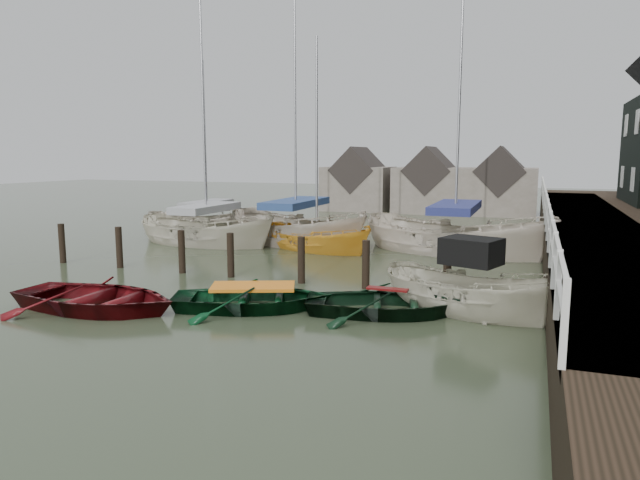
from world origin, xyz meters
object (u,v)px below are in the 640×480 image
at_px(sailboat_b, 296,243).
at_px(sailboat_c, 317,249).
at_px(rowboat_green, 253,309).
at_px(sailboat_a, 207,243).
at_px(sailboat_d, 454,251).
at_px(rowboat_red, 97,310).
at_px(rowboat_dkgreen, 387,314).
at_px(sailboat_e, 208,231).
at_px(motorboat, 468,310).

relative_size(sailboat_b, sailboat_c, 1.26).
relative_size(rowboat_green, sailboat_a, 0.33).
bearing_deg(sailboat_d, sailboat_b, 108.14).
bearing_deg(rowboat_green, rowboat_red, 90.17).
relative_size(rowboat_red, rowboat_green, 1.11).
height_order(rowboat_green, sailboat_a, sailboat_a).
bearing_deg(rowboat_dkgreen, rowboat_red, 92.50).
xyz_separation_m(rowboat_red, sailboat_c, (1.77, 10.52, 0.01)).
bearing_deg(sailboat_e, sailboat_b, -133.39).
relative_size(rowboat_dkgreen, sailboat_c, 0.42).
height_order(sailboat_b, sailboat_c, sailboat_b).
bearing_deg(motorboat, sailboat_c, 61.87).
bearing_deg(rowboat_dkgreen, sailboat_d, -17.43).
xyz_separation_m(rowboat_green, sailboat_c, (-1.78, 9.04, 0.01)).
bearing_deg(motorboat, sailboat_a, 78.28).
bearing_deg(sailboat_c, rowboat_green, -147.63).
bearing_deg(sailboat_a, sailboat_c, -79.72).
distance_m(rowboat_green, sailboat_d, 10.82).
distance_m(rowboat_red, sailboat_e, 14.61).
bearing_deg(motorboat, sailboat_e, 72.25).
height_order(sailboat_a, sailboat_c, sailboat_a).
xyz_separation_m(rowboat_red, motorboat, (8.62, 2.95, 0.09)).
bearing_deg(rowboat_dkgreen, sailboat_e, 31.16).
height_order(sailboat_b, sailboat_d, sailboat_d).
bearing_deg(rowboat_green, sailboat_e, 13.68).
xyz_separation_m(sailboat_b, sailboat_c, (1.36, -1.04, -0.04)).
relative_size(rowboat_red, sailboat_c, 0.47).
bearing_deg(sailboat_c, sailboat_b, 73.96).
bearing_deg(sailboat_b, sailboat_a, 134.00).
height_order(rowboat_red, sailboat_c, sailboat_c).
distance_m(rowboat_green, sailboat_e, 15.02).
height_order(motorboat, sailboat_d, sailboat_d).
distance_m(rowboat_green, rowboat_dkgreen, 3.32).
height_order(rowboat_dkgreen, sailboat_a, sailboat_a).
height_order(sailboat_b, sailboat_e, sailboat_b).
bearing_deg(sailboat_a, rowboat_red, -156.46).
bearing_deg(motorboat, rowboat_green, 125.99).
xyz_separation_m(rowboat_green, sailboat_d, (3.56, 10.22, 0.06)).
bearing_deg(sailboat_b, sailboat_e, 92.90).
height_order(rowboat_red, sailboat_b, sailboat_b).
bearing_deg(sailboat_d, motorboat, -153.31).
xyz_separation_m(rowboat_dkgreen, sailboat_e, (-12.08, 11.41, 0.06)).
xyz_separation_m(rowboat_green, rowboat_dkgreen, (3.24, 0.73, 0.00)).
height_order(rowboat_green, rowboat_dkgreen, rowboat_green).
distance_m(sailboat_a, sailboat_e, 4.04).
bearing_deg(sailboat_b, rowboat_dkgreen, -122.89).
height_order(rowboat_dkgreen, sailboat_c, sailboat_c).
relative_size(rowboat_dkgreen, sailboat_e, 0.41).
xyz_separation_m(sailboat_d, sailboat_e, (-12.40, 1.92, 0.00)).
relative_size(sailboat_b, sailboat_d, 0.93).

